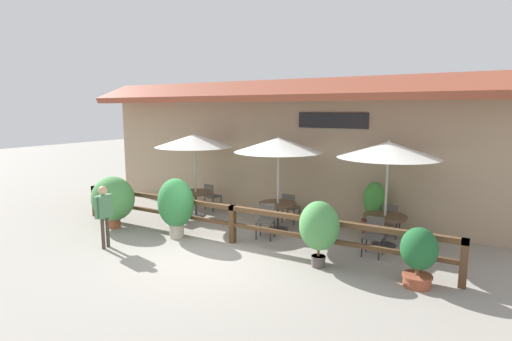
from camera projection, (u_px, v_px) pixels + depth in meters
ground_plane at (207, 256)px, 9.10m from camera, size 60.00×60.00×0.00m
building_facade at (286, 147)px, 12.29m from camera, size 14.28×1.49×4.23m
patio_railing at (232, 216)px, 9.90m from camera, size 10.40×0.14×0.95m
patio_umbrella_near at (194, 141)px, 12.21m from camera, size 2.41×2.41×2.59m
dining_table_near at (196, 196)px, 12.48m from camera, size 1.04×1.04×0.76m
chair_near_streetside at (180, 205)px, 11.77m from camera, size 0.49×0.49×0.88m
chair_near_wallside at (212, 195)px, 13.19m from camera, size 0.48×0.48×0.88m
patio_umbrella_middle at (278, 145)px, 10.72m from camera, size 2.41×2.41×2.59m
dining_table_middle at (278, 208)px, 10.99m from camera, size 1.04×1.04×0.76m
chair_middle_streetside at (266, 219)px, 10.31m from camera, size 0.50×0.50×0.88m
chair_middle_wallside at (290, 206)px, 11.67m from camera, size 0.42×0.42×0.88m
patio_umbrella_far at (388, 150)px, 9.42m from camera, size 2.41×2.41×2.59m
dining_table_far at (385, 221)px, 9.69m from camera, size 1.04×1.04×0.76m
chair_far_streetside at (374, 234)px, 9.07m from camera, size 0.42×0.42×0.88m
chair_far_wallside at (390, 218)px, 10.39m from camera, size 0.43×0.43×0.88m
potted_plant_small_flowering at (176, 204)px, 10.27m from camera, size 0.97×0.87×1.56m
potted_plant_broad_leaf at (319, 227)px, 8.35m from camera, size 0.85×0.77×1.42m
potted_plant_entrance_palm at (419, 254)px, 7.44m from camera, size 0.68×0.61×1.14m
potted_plant_corner_fern at (113, 199)px, 11.16m from camera, size 1.24×1.11×1.46m
potted_plant_tall_tropical at (374, 208)px, 10.63m from camera, size 0.64×0.64×1.42m
pedestrian at (104, 208)px, 9.48m from camera, size 0.23×0.54×1.52m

